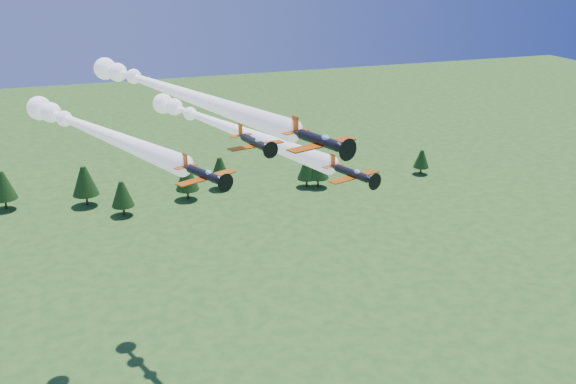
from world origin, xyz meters
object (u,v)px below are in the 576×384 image
object	(u,v)px
plane_right	(219,124)
plane_slot	(255,142)
plane_left	(88,128)
plane_lead	(167,88)

from	to	relation	value
plane_right	plane_slot	world-z (taller)	plane_slot
plane_left	plane_slot	distance (m)	25.32
plane_right	plane_slot	distance (m)	25.18
plane_left	plane_slot	size ratio (longest dim) A/B	5.42
plane_lead	plane_right	world-z (taller)	plane_lead
plane_left	plane_slot	world-z (taller)	plane_slot
plane_lead	plane_left	size ratio (longest dim) A/B	1.32
plane_right	plane_slot	xyz separation A→B (m)	(-1.40, -24.84, 3.87)
plane_right	plane_slot	bearing A→B (deg)	-111.88
plane_lead	plane_right	bearing A→B (deg)	19.04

